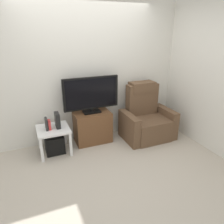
% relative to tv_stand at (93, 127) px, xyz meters
% --- Properties ---
extents(ground_plane, '(6.40, 6.40, 0.00)m').
position_rel_tv_stand_xyz_m(ground_plane, '(-0.01, -0.86, -0.30)').
color(ground_plane, '#B2A899').
extents(wall_back, '(6.40, 0.06, 2.60)m').
position_rel_tv_stand_xyz_m(wall_back, '(-0.01, 0.27, 1.00)').
color(wall_back, silver).
rests_on(wall_back, ground).
extents(wall_side, '(0.06, 4.48, 2.60)m').
position_rel_tv_stand_xyz_m(wall_side, '(1.87, -0.86, 1.00)').
color(wall_side, silver).
rests_on(wall_side, ground).
extents(tv_stand, '(0.68, 0.41, 0.59)m').
position_rel_tv_stand_xyz_m(tv_stand, '(0.00, 0.00, 0.00)').
color(tv_stand, brown).
rests_on(tv_stand, ground).
extents(television, '(1.03, 0.20, 0.67)m').
position_rel_tv_stand_xyz_m(television, '(-0.00, 0.02, 0.65)').
color(television, black).
rests_on(television, tv_stand).
extents(recliner_armchair, '(0.98, 0.78, 1.08)m').
position_rel_tv_stand_xyz_m(recliner_armchair, '(1.06, -0.21, 0.07)').
color(recliner_armchair, brown).
rests_on(recliner_armchair, ground).
extents(side_table, '(0.54, 0.54, 0.46)m').
position_rel_tv_stand_xyz_m(side_table, '(-0.75, -0.11, 0.09)').
color(side_table, white).
rests_on(side_table, ground).
extents(subwoofer_box, '(0.32, 0.32, 0.32)m').
position_rel_tv_stand_xyz_m(subwoofer_box, '(-0.75, -0.11, -0.14)').
color(subwoofer_box, black).
rests_on(subwoofer_box, ground).
extents(book_leftmost, '(0.04, 0.13, 0.21)m').
position_rel_tv_stand_xyz_m(book_leftmost, '(-0.85, -0.13, 0.27)').
color(book_leftmost, '#262626').
rests_on(book_leftmost, side_table).
extents(book_middle, '(0.04, 0.11, 0.17)m').
position_rel_tv_stand_xyz_m(book_middle, '(-0.80, -0.13, 0.25)').
color(book_middle, red).
rests_on(book_middle, side_table).
extents(game_console, '(0.07, 0.20, 0.26)m').
position_rel_tv_stand_xyz_m(game_console, '(-0.66, -0.10, 0.30)').
color(game_console, black).
rests_on(game_console, side_table).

